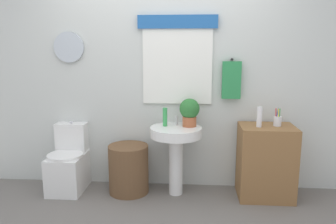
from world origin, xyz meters
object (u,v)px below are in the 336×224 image
(toilet, at_px, (69,164))
(potted_plant, at_px, (190,111))
(laundry_hamper, at_px, (129,169))
(wooden_cabinet, at_px, (266,162))
(toothbrush_cup, at_px, (277,121))
(lotion_bottle, at_px, (259,117))
(pedestal_sink, at_px, (176,143))
(soap_bottle, at_px, (165,117))

(toilet, distance_m, potted_plant, 1.48)
(laundry_hamper, distance_m, potted_plant, 0.92)
(toilet, distance_m, laundry_hamper, 0.68)
(wooden_cabinet, xyz_separation_m, toothbrush_cup, (0.10, 0.02, 0.44))
(wooden_cabinet, relative_size, lotion_bottle, 3.73)
(laundry_hamper, height_order, toothbrush_cup, toothbrush_cup)
(wooden_cabinet, bearing_deg, toothbrush_cup, 11.39)
(toilet, height_order, pedestal_sink, toilet)
(toilet, distance_m, lotion_bottle, 2.13)
(laundry_hamper, bearing_deg, potted_plant, 5.22)
(toothbrush_cup, bearing_deg, laundry_hamper, -179.27)
(laundry_hamper, bearing_deg, lotion_bottle, -1.68)
(pedestal_sink, xyz_separation_m, soap_bottle, (-0.12, 0.05, 0.27))
(potted_plant, relative_size, toothbrush_cup, 1.61)
(toothbrush_cup, bearing_deg, lotion_bottle, -163.09)
(toilet, relative_size, toothbrush_cup, 4.04)
(laundry_hamper, relative_size, toothbrush_cup, 2.87)
(laundry_hamper, bearing_deg, pedestal_sink, 0.00)
(toilet, bearing_deg, pedestal_sink, -1.52)
(potted_plant, bearing_deg, soap_bottle, -177.80)
(pedestal_sink, relative_size, toothbrush_cup, 4.02)
(toilet, height_order, laundry_hamper, toilet)
(toilet, distance_m, wooden_cabinet, 2.15)
(soap_bottle, xyz_separation_m, potted_plant, (0.26, 0.01, 0.07))
(pedestal_sink, xyz_separation_m, wooden_cabinet, (0.95, 0.00, -0.19))
(soap_bottle, relative_size, lotion_bottle, 0.96)
(lotion_bottle, height_order, toothbrush_cup, lotion_bottle)
(potted_plant, xyz_separation_m, lotion_bottle, (0.71, -0.10, -0.03))
(soap_bottle, distance_m, potted_plant, 0.27)
(potted_plant, bearing_deg, laundry_hamper, -174.78)
(pedestal_sink, relative_size, wooden_cabinet, 0.96)
(pedestal_sink, distance_m, wooden_cabinet, 0.97)
(wooden_cabinet, relative_size, soap_bottle, 3.90)
(soap_bottle, bearing_deg, toothbrush_cup, -1.48)
(toilet, distance_m, toothbrush_cup, 2.31)
(wooden_cabinet, bearing_deg, soap_bottle, 177.32)
(pedestal_sink, relative_size, lotion_bottle, 3.59)
(laundry_hamper, height_order, soap_bottle, soap_bottle)
(laundry_hamper, xyz_separation_m, toothbrush_cup, (1.56, 0.02, 0.56))
(soap_bottle, distance_m, lotion_bottle, 0.97)
(toilet, height_order, wooden_cabinet, wooden_cabinet)
(wooden_cabinet, height_order, potted_plant, potted_plant)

